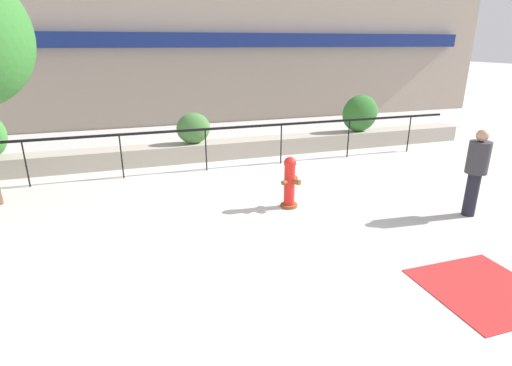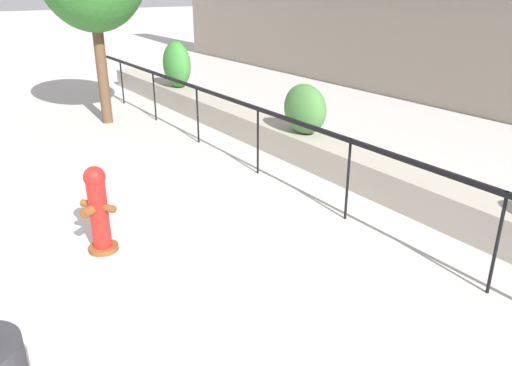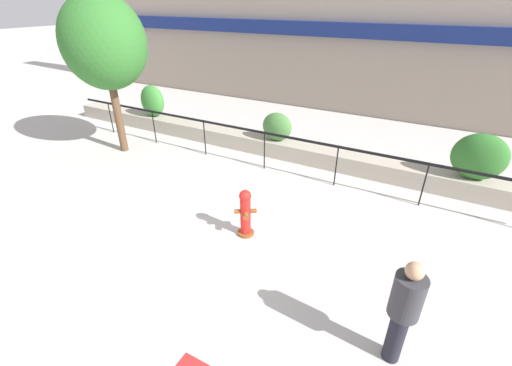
{
  "view_description": "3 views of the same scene",
  "coord_description": "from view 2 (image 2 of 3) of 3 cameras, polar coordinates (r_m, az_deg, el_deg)",
  "views": [
    {
      "loc": [
        -1.9,
        -5.31,
        3.25
      ],
      "look_at": [
        0.54,
        2.23,
        0.47
      ],
      "focal_mm": 28.0,
      "sensor_mm": 36.0,
      "label": 1
    },
    {
      "loc": [
        6.6,
        0.41,
        3.02
      ],
      "look_at": [
        1.83,
        3.63,
        0.71
      ],
      "focal_mm": 35.0,
      "sensor_mm": 36.0,
      "label": 2
    },
    {
      "loc": [
        4.21,
        -3.27,
        4.51
      ],
      "look_at": [
        1.0,
        2.57,
        0.87
      ],
      "focal_mm": 24.0,
      "sensor_mm": 36.0,
      "label": 3
    }
  ],
  "objects": [
    {
      "name": "planter_wall_low",
      "position": [
        9.08,
        5.97,
        3.99
      ],
      "size": [
        18.0,
        0.7,
        0.5
      ],
      "primitive_type": "cube",
      "color": "#ADA393",
      "rests_on": "ground"
    },
    {
      "name": "fence_railing_segment",
      "position": [
        8.23,
        0.21,
        7.79
      ],
      "size": [
        15.0,
        0.05,
        1.15
      ],
      "color": "black",
      "rests_on": "ground"
    },
    {
      "name": "hedge_bush_0",
      "position": [
        13.31,
        -9.05,
        13.23
      ],
      "size": [
        0.99,
        0.63,
        1.16
      ],
      "primitive_type": "ellipsoid",
      "color": "#387F33",
      "rests_on": "planter_wall_low"
    },
    {
      "name": "hedge_bush_1",
      "position": [
        8.99,
        5.59,
        8.42
      ],
      "size": [
        0.96,
        0.58,
        0.89
      ],
      "primitive_type": "ellipsoid",
      "color": "#427538",
      "rests_on": "planter_wall_low"
    },
    {
      "name": "fire_hydrant",
      "position": [
        6.16,
        -17.59,
        -2.85
      ],
      "size": [
        0.49,
        0.49,
        1.08
      ],
      "color": "brown",
      "rests_on": "ground"
    }
  ]
}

